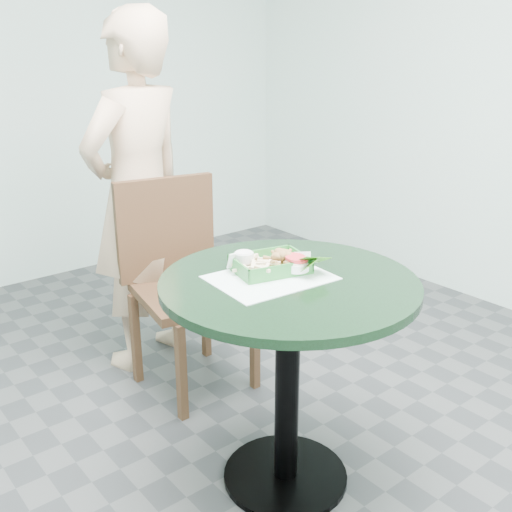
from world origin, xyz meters
TOP-DOWN VIEW (x-y plane):
  - floor at (0.00, 0.00)m, footprint 4.00×5.00m
  - wall_back at (0.00, 2.50)m, footprint 4.00×0.04m
  - cafe_table at (0.00, 0.00)m, footprint 0.83×0.83m
  - dining_chair at (0.10, 0.82)m, footprint 0.45×0.45m
  - diner_person at (0.07, 1.11)m, footprint 0.74×0.59m
  - placemat at (-0.04, 0.05)m, footprint 0.39×0.31m
  - food_basket at (-0.00, 0.09)m, footprint 0.23×0.17m
  - crab_sandwich at (0.04, 0.08)m, footprint 0.11×0.11m
  - fries_pile at (-0.06, 0.10)m, footprint 0.12×0.13m
  - sauce_ramekin at (-0.08, 0.13)m, footprint 0.06×0.06m
  - garnish_cup at (0.07, 0.02)m, footprint 0.12×0.12m

SIDE VIEW (x-z plane):
  - floor at x=0.00m, z-range -0.01..0.01m
  - dining_chair at x=0.10m, z-range 0.07..1.00m
  - cafe_table at x=0.00m, z-range 0.21..0.96m
  - placemat at x=-0.04m, z-range 0.75..0.75m
  - food_basket at x=0.00m, z-range 0.74..0.79m
  - fries_pile at x=-0.06m, z-range 0.77..0.81m
  - garnish_cup at x=0.07m, z-range 0.77..0.81m
  - crab_sandwich at x=0.04m, z-range 0.76..0.83m
  - sauce_ramekin at x=-0.08m, z-range 0.78..0.82m
  - diner_person at x=0.07m, z-range 0.00..1.78m
  - wall_back at x=0.00m, z-range 0.00..2.80m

